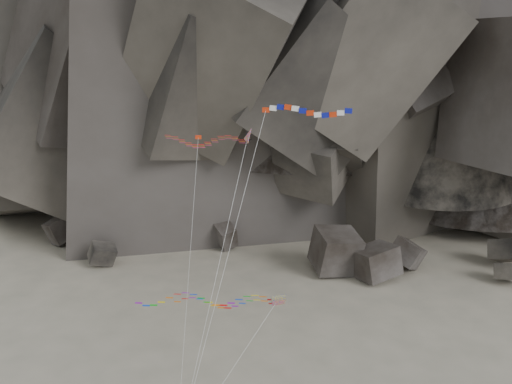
# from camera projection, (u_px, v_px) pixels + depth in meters

# --- Properties ---
(headland) EXTENTS (110.00, 70.00, 84.00)m
(headland) POSITION_uv_depth(u_px,v_px,m) (287.00, 6.00, 116.35)
(headland) COLOR #514A42
(headland) RESTS_ON ground
(boulder_field) EXTENTS (82.09, 16.13, 8.13)m
(boulder_field) POSITION_uv_depth(u_px,v_px,m) (327.00, 256.00, 90.02)
(boulder_field) COLOR #47423F
(boulder_field) RESTS_ON ground
(delta_kite) EXTENTS (8.91, 14.16, 25.71)m
(delta_kite) POSITION_uv_depth(u_px,v_px,m) (202.00, 140.00, 53.97)
(delta_kite) COLOR red
(delta_kite) RESTS_ON ground
(banner_kite) EXTENTS (13.90, 12.87, 28.01)m
(banner_kite) POSITION_uv_depth(u_px,v_px,m) (305.00, 114.00, 51.15)
(banner_kite) COLOR red
(banner_kite) RESTS_ON ground
(parafoil_kite) EXTENTS (15.72, 13.10, 9.08)m
(parafoil_kite) POSITION_uv_depth(u_px,v_px,m) (202.00, 300.00, 57.39)
(parafoil_kite) COLOR yellow
(parafoil_kite) RESTS_ON ground
(pennant_kite) EXTENTS (0.59, 12.54, 25.00)m
(pennant_kite) POSITION_uv_depth(u_px,v_px,m) (193.00, 205.00, 52.09)
(pennant_kite) COLOR red
(pennant_kite) RESTS_ON ground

